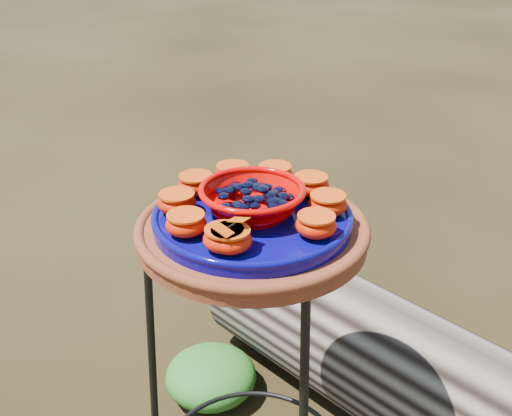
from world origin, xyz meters
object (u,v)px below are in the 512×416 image
Objects in this scene: red_bowl at (252,201)px; terracotta_saucer at (252,233)px; cobalt_plate at (252,219)px; plant_stand at (253,388)px.

terracotta_saucer is at bearing 0.00° from red_bowl.
plant_stand is at bearing 0.00° from cobalt_plate.
terracotta_saucer is 0.06m from red_bowl.
red_bowl reaches higher than cobalt_plate.
terracotta_saucer is 2.33× the size of red_bowl.
plant_stand is 0.37m from terracotta_saucer.
plant_stand is 0.43m from red_bowl.
red_bowl is at bearing 0.00° from plant_stand.
terracotta_saucer is (0.00, 0.00, 0.37)m from plant_stand.
terracotta_saucer reaches higher than plant_stand.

